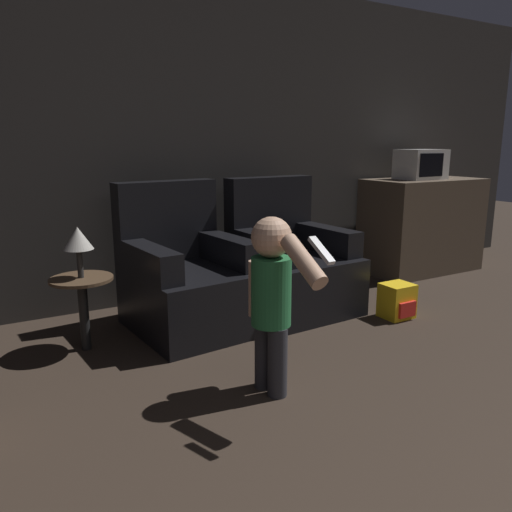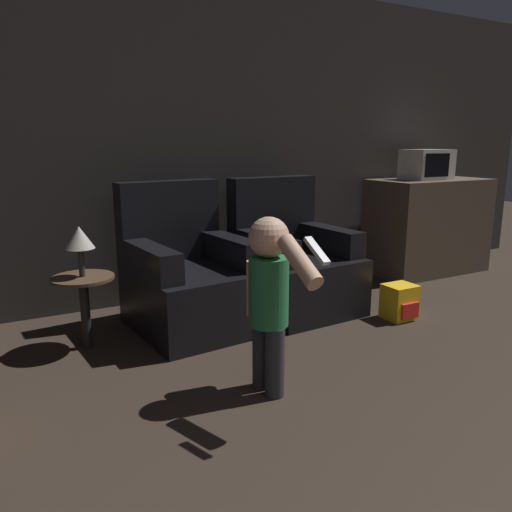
# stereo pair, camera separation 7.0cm
# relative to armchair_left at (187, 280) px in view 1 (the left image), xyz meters

# --- Properties ---
(wall_back) EXTENTS (8.40, 0.05, 2.60)m
(wall_back) POSITION_rel_armchair_left_xyz_m (0.22, 0.71, 0.96)
(wall_back) COLOR #33302D
(wall_back) RESTS_ON ground_plane
(armchair_left) EXTENTS (0.84, 0.94, 1.03)m
(armchair_left) POSITION_rel_armchair_left_xyz_m (0.00, 0.00, 0.00)
(armchair_left) COLOR black
(armchair_left) RESTS_ON ground_plane
(armchair_right) EXTENTS (0.81, 0.92, 1.03)m
(armchair_right) POSITION_rel_armchair_left_xyz_m (0.88, 0.00, 0.00)
(armchair_right) COLOR black
(armchair_right) RESTS_ON ground_plane
(person_toddler) EXTENTS (0.21, 0.64, 0.94)m
(person_toddler) POSITION_rel_armchair_left_xyz_m (0.01, -1.14, 0.21)
(person_toddler) COLOR #28282D
(person_toddler) RESTS_ON ground_plane
(toy_backpack) EXTENTS (0.23, 0.22, 0.26)m
(toy_backpack) POSITION_rel_armchair_left_xyz_m (1.45, -0.62, -0.21)
(toy_backpack) COLOR yellow
(toy_backpack) RESTS_ON ground_plane
(kitchen_counter) EXTENTS (1.20, 0.63, 0.94)m
(kitchen_counter) POSITION_rel_armchair_left_xyz_m (2.72, 0.33, 0.13)
(kitchen_counter) COLOR brown
(kitchen_counter) RESTS_ON ground_plane
(microwave) EXTENTS (0.45, 0.33, 0.29)m
(microwave) POSITION_rel_armchair_left_xyz_m (2.65, 0.33, 0.74)
(microwave) COLOR silver
(microwave) RESTS_ON kitchen_counter
(side_table) EXTENTS (0.39, 0.39, 0.48)m
(side_table) POSITION_rel_armchair_left_xyz_m (-0.73, -0.06, 0.04)
(side_table) COLOR black
(side_table) RESTS_ON ground_plane
(lamp) EXTENTS (0.18, 0.18, 0.32)m
(lamp) POSITION_rel_armchair_left_xyz_m (-0.73, -0.06, 0.37)
(lamp) COLOR #262626
(lamp) RESTS_ON side_table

